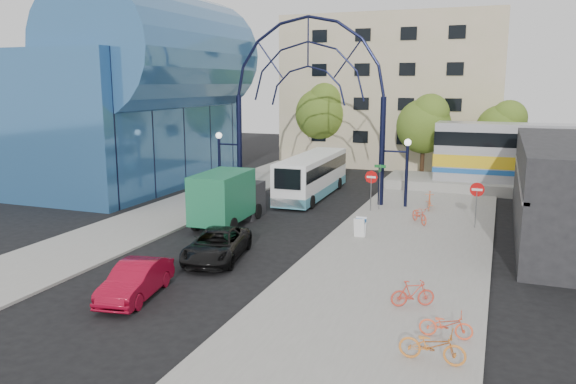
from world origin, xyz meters
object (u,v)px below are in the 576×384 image
at_px(do_not_enter_sign, 477,194).
at_px(black_suv, 217,245).
at_px(tree_north_a, 425,123).
at_px(tree_north_c, 503,127).
at_px(stop_sign, 371,181).
at_px(bike_near_b, 429,201).
at_px(sandwich_board, 360,225).
at_px(bike_near_a, 420,215).
at_px(green_truck, 228,198).
at_px(bike_far_b, 413,293).
at_px(bike_far_c, 432,345).
at_px(tree_north_b, 323,111).
at_px(red_sedan, 136,280).
at_px(city_bus, 312,175).
at_px(gateway_arch, 308,72).
at_px(street_name_sign, 380,177).
at_px(bike_far_a, 446,325).

bearing_deg(do_not_enter_sign, black_suv, -137.81).
relative_size(tree_north_a, tree_north_c, 1.08).
height_order(stop_sign, bike_near_b, stop_sign).
bearing_deg(sandwich_board, bike_near_a, 58.52).
bearing_deg(bike_near_a, green_truck, 167.69).
distance_m(bike_far_b, bike_far_c, 4.01).
distance_m(stop_sign, do_not_enter_sign, 6.51).
height_order(sandwich_board, tree_north_b, tree_north_b).
distance_m(tree_north_a, red_sedan, 31.58).
relative_size(red_sedan, bike_near_b, 2.21).
height_order(city_bus, black_suv, city_bus).
xyz_separation_m(city_bus, bike_far_b, (9.65, -17.84, -0.91)).
xyz_separation_m(gateway_arch, city_bus, (-0.16, 1.58, -7.05)).
distance_m(street_name_sign, bike_far_c, 19.54).
bearing_deg(tree_north_b, gateway_arch, -76.32).
bearing_deg(black_suv, bike_far_b, -27.04).
bearing_deg(tree_north_b, sandwich_board, -68.41).
distance_m(green_truck, bike_far_b, 14.42).
bearing_deg(bike_near_b, bike_far_b, -90.89).
bearing_deg(red_sedan, bike_near_b, 55.75).
bearing_deg(stop_sign, bike_far_c, -72.24).
relative_size(city_bus, black_suv, 2.16).
height_order(green_truck, bike_far_a, green_truck).
relative_size(street_name_sign, tree_north_a, 0.40).
relative_size(tree_north_b, red_sedan, 1.99).
bearing_deg(city_bus, stop_sign, -37.35).
bearing_deg(green_truck, black_suv, -70.67).
height_order(tree_north_c, city_bus, tree_north_c).
bearing_deg(black_suv, bike_near_a, 40.43).
xyz_separation_m(street_name_sign, bike_far_b, (4.29, -14.86, -1.54)).
relative_size(sandwich_board, green_truck, 0.16).
xyz_separation_m(black_suv, red_sedan, (-0.67, -5.11, -0.02)).
bearing_deg(bike_near_b, bike_far_a, -87.30).
bearing_deg(bike_far_a, tree_north_b, 19.56).
relative_size(do_not_enter_sign, tree_north_c, 0.38).
bearing_deg(bike_far_c, street_name_sign, 18.38).
bearing_deg(bike_near_b, tree_north_c, 68.52).
xyz_separation_m(stop_sign, sandwich_board, (0.80, -6.02, -1.25)).
height_order(city_bus, bike_far_a, city_bus).
bearing_deg(tree_north_a, green_truck, -112.65).
relative_size(stop_sign, red_sedan, 0.62).
bearing_deg(bike_far_a, green_truck, 46.49).
height_order(tree_north_b, red_sedan, tree_north_b).
xyz_separation_m(gateway_arch, street_name_sign, (5.20, -1.40, -6.43)).
distance_m(do_not_enter_sign, bike_far_a, 14.47).
relative_size(red_sedan, bike_near_a, 2.23).
bearing_deg(bike_near_b, do_not_enter_sign, -57.96).
distance_m(street_name_sign, red_sedan, 18.25).
relative_size(do_not_enter_sign, city_bus, 0.23).
bearing_deg(bike_far_a, bike_far_b, 28.36).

